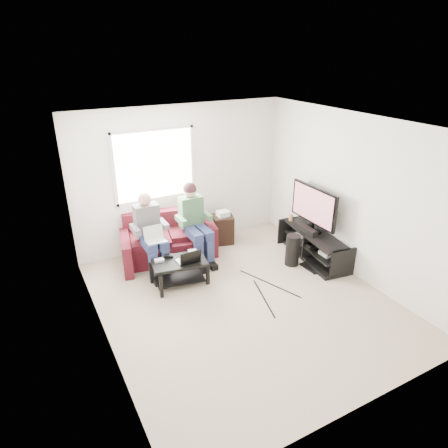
# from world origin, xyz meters

# --- Properties ---
(floor) EXTENTS (4.50, 4.50, 0.00)m
(floor) POSITION_xyz_m (0.00, 0.00, 0.00)
(floor) COLOR tan
(floor) RESTS_ON ground
(ceiling) EXTENTS (4.50, 4.50, 0.00)m
(ceiling) POSITION_xyz_m (0.00, 0.00, 2.60)
(ceiling) COLOR white
(ceiling) RESTS_ON wall_back
(wall_back) EXTENTS (4.50, 0.00, 4.50)m
(wall_back) POSITION_xyz_m (0.00, 2.25, 1.30)
(wall_back) COLOR silver
(wall_back) RESTS_ON floor
(wall_front) EXTENTS (4.50, 0.00, 4.50)m
(wall_front) POSITION_xyz_m (0.00, -2.25, 1.30)
(wall_front) COLOR silver
(wall_front) RESTS_ON floor
(wall_left) EXTENTS (0.00, 4.50, 4.50)m
(wall_left) POSITION_xyz_m (-2.00, 0.00, 1.30)
(wall_left) COLOR silver
(wall_left) RESTS_ON floor
(wall_right) EXTENTS (0.00, 4.50, 4.50)m
(wall_right) POSITION_xyz_m (2.00, 0.00, 1.30)
(wall_right) COLOR silver
(wall_right) RESTS_ON floor
(window) EXTENTS (1.48, 0.04, 1.28)m
(window) POSITION_xyz_m (-0.50, 2.23, 1.60)
(window) COLOR white
(window) RESTS_ON wall_back
(sofa) EXTENTS (1.88, 1.08, 0.80)m
(sofa) POSITION_xyz_m (-0.48, 1.82, 0.30)
(sofa) COLOR #4F1318
(sofa) RESTS_ON floor
(person_left) EXTENTS (0.40, 0.70, 1.33)m
(person_left) POSITION_xyz_m (-0.88, 1.53, 0.72)
(person_left) COLOR navy
(person_left) RESTS_ON sofa
(person_right) EXTENTS (0.40, 0.71, 1.37)m
(person_right) POSITION_xyz_m (-0.08, 1.55, 0.78)
(person_right) COLOR navy
(person_right) RESTS_ON sofa
(laptop_silver) EXTENTS (0.38, 0.33, 0.24)m
(laptop_silver) POSITION_xyz_m (-0.88, 1.29, 0.70)
(laptop_silver) COLOR silver
(laptop_silver) RESTS_ON person_left
(coffee_table) EXTENTS (0.91, 0.64, 0.42)m
(coffee_table) POSITION_xyz_m (-0.66, 0.88, 0.31)
(coffee_table) COLOR black
(coffee_table) RESTS_ON floor
(laptop_black) EXTENTS (0.36, 0.26, 0.24)m
(laptop_black) POSITION_xyz_m (-0.54, 0.80, 0.54)
(laptop_black) COLOR black
(laptop_black) RESTS_ON coffee_table
(controller_a) EXTENTS (0.15, 0.10, 0.04)m
(controller_a) POSITION_xyz_m (-0.94, 1.00, 0.44)
(controller_a) COLOR silver
(controller_a) RESTS_ON coffee_table
(controller_b) EXTENTS (0.16, 0.13, 0.04)m
(controller_b) POSITION_xyz_m (-0.76, 1.06, 0.44)
(controller_b) COLOR black
(controller_b) RESTS_ON coffee_table
(controller_c) EXTENTS (0.16, 0.12, 0.04)m
(controller_c) POSITION_xyz_m (-0.36, 1.03, 0.44)
(controller_c) COLOR gray
(controller_c) RESTS_ON coffee_table
(tv_stand) EXTENTS (0.66, 1.57, 0.50)m
(tv_stand) POSITION_xyz_m (1.77, 0.54, 0.22)
(tv_stand) COLOR black
(tv_stand) RESTS_ON floor
(tv) EXTENTS (0.12, 1.10, 0.81)m
(tv) POSITION_xyz_m (1.77, 0.64, 0.96)
(tv) COLOR black
(tv) RESTS_ON tv_stand
(soundbar) EXTENTS (0.12, 0.50, 0.10)m
(soundbar) POSITION_xyz_m (1.65, 0.64, 0.55)
(soundbar) COLOR black
(soundbar) RESTS_ON tv_stand
(drink_cup) EXTENTS (0.08, 0.08, 0.12)m
(drink_cup) POSITION_xyz_m (1.72, 1.17, 0.56)
(drink_cup) COLOR #AD7C4A
(drink_cup) RESTS_ON tv_stand
(console_white) EXTENTS (0.30, 0.22, 0.06)m
(console_white) POSITION_xyz_m (1.77, 0.14, 0.30)
(console_white) COLOR silver
(console_white) RESTS_ON tv_stand
(console_grey) EXTENTS (0.34, 0.26, 0.08)m
(console_grey) POSITION_xyz_m (1.77, 0.84, 0.31)
(console_grey) COLOR gray
(console_grey) RESTS_ON tv_stand
(console_black) EXTENTS (0.38, 0.30, 0.07)m
(console_black) POSITION_xyz_m (1.77, 0.49, 0.30)
(console_black) COLOR black
(console_black) RESTS_ON tv_stand
(subwoofer) EXTENTS (0.24, 0.24, 0.55)m
(subwoofer) POSITION_xyz_m (1.30, 0.54, 0.28)
(subwoofer) COLOR black
(subwoofer) RESTS_ON floor
(keyboard_floor) EXTENTS (0.14, 0.40, 0.02)m
(keyboard_floor) POSITION_xyz_m (1.48, 0.26, 0.01)
(keyboard_floor) COLOR black
(keyboard_floor) RESTS_ON floor
(end_table) EXTENTS (0.37, 0.37, 0.65)m
(end_table) POSITION_xyz_m (0.65, 1.87, 0.29)
(end_table) COLOR black
(end_table) RESTS_ON floor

